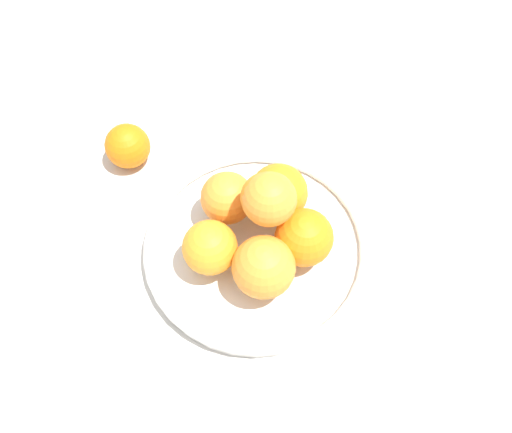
# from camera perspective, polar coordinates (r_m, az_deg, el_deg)

# --- Properties ---
(ground_plane) EXTENTS (4.00, 4.00, 0.00)m
(ground_plane) POSITION_cam_1_polar(r_m,az_deg,el_deg) (0.73, 0.00, -3.89)
(ground_plane) COLOR beige
(fruit_bowl) EXTENTS (0.32, 0.32, 0.03)m
(fruit_bowl) POSITION_cam_1_polar(r_m,az_deg,el_deg) (0.71, 0.00, -3.38)
(fruit_bowl) COLOR silver
(fruit_bowl) RESTS_ON ground_plane
(orange_pile) EXTENTS (0.20, 0.20, 0.13)m
(orange_pile) POSITION_cam_1_polar(r_m,az_deg,el_deg) (0.66, 0.63, -0.65)
(orange_pile) COLOR orange
(orange_pile) RESTS_ON fruit_bowl
(stray_orange) EXTENTS (0.07, 0.07, 0.07)m
(stray_orange) POSITION_cam_1_polar(r_m,az_deg,el_deg) (0.81, -14.46, 7.80)
(stray_orange) COLOR orange
(stray_orange) RESTS_ON ground_plane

